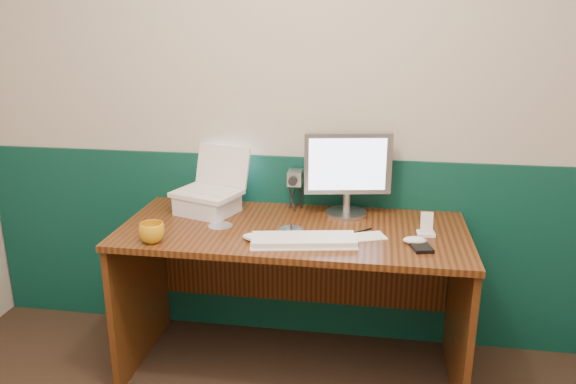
% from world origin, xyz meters
% --- Properties ---
extents(back_wall, '(3.50, 0.04, 2.50)m').
position_xyz_m(back_wall, '(0.00, 1.75, 1.25)').
color(back_wall, '#B7AB9B').
rests_on(back_wall, ground).
extents(wainscot, '(3.48, 0.02, 1.00)m').
position_xyz_m(wainscot, '(0.00, 1.74, 0.50)').
color(wainscot, '#072F2B').
rests_on(wainscot, ground).
extents(desk, '(1.60, 0.70, 0.75)m').
position_xyz_m(desk, '(0.02, 1.38, 0.38)').
color(desk, '#3A180A').
rests_on(desk, ground).
extents(laptop_riser, '(0.32, 0.30, 0.09)m').
position_xyz_m(laptop_riser, '(-0.43, 1.52, 0.80)').
color(laptop_riser, silver).
rests_on(laptop_riser, desk).
extents(laptop, '(0.36, 0.32, 0.25)m').
position_xyz_m(laptop, '(-0.43, 1.52, 0.97)').
color(laptop, white).
rests_on(laptop, laptop_riser).
extents(monitor, '(0.43, 0.19, 0.42)m').
position_xyz_m(monitor, '(0.26, 1.60, 0.96)').
color(monitor, '#A3A3A7').
rests_on(monitor, desk).
extents(keyboard, '(0.47, 0.22, 0.03)m').
position_xyz_m(keyboard, '(0.10, 1.20, 0.76)').
color(keyboard, white).
rests_on(keyboard, desk).
extents(mouse_right, '(0.10, 0.06, 0.03)m').
position_xyz_m(mouse_right, '(0.57, 1.27, 0.77)').
color(mouse_right, silver).
rests_on(mouse_right, desk).
extents(mouse_left, '(0.11, 0.08, 0.03)m').
position_xyz_m(mouse_left, '(-0.12, 1.20, 0.77)').
color(mouse_left, white).
rests_on(mouse_left, desk).
extents(mug, '(0.12, 0.12, 0.09)m').
position_xyz_m(mug, '(-0.55, 1.11, 0.79)').
color(mug, orange).
rests_on(mug, desk).
extents(camcorder, '(0.09, 0.13, 0.20)m').
position_xyz_m(camcorder, '(-0.01, 1.65, 0.85)').
color(camcorder, '#A3A3A8').
rests_on(camcorder, desk).
extents(cd_spindle, '(0.11, 0.11, 0.02)m').
position_xyz_m(cd_spindle, '(0.03, 1.30, 0.76)').
color(cd_spindle, silver).
rests_on(cd_spindle, desk).
extents(cd_loose_a, '(0.12, 0.12, 0.00)m').
position_xyz_m(cd_loose_a, '(-0.32, 1.35, 0.75)').
color(cd_loose_a, silver).
rests_on(cd_loose_a, desk).
extents(pen, '(0.10, 0.09, 0.01)m').
position_xyz_m(pen, '(0.33, 1.37, 0.75)').
color(pen, black).
rests_on(pen, desk).
extents(papers, '(0.18, 0.15, 0.00)m').
position_xyz_m(papers, '(0.37, 1.32, 0.75)').
color(papers, white).
rests_on(papers, desk).
extents(dock, '(0.08, 0.06, 0.01)m').
position_xyz_m(dock, '(0.62, 1.38, 0.76)').
color(dock, white).
rests_on(dock, desk).
extents(music_player, '(0.06, 0.03, 0.09)m').
position_xyz_m(music_player, '(0.62, 1.38, 0.81)').
color(music_player, white).
rests_on(music_player, dock).
extents(pda, '(0.11, 0.15, 0.02)m').
position_xyz_m(pda, '(0.59, 1.23, 0.76)').
color(pda, black).
rests_on(pda, desk).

